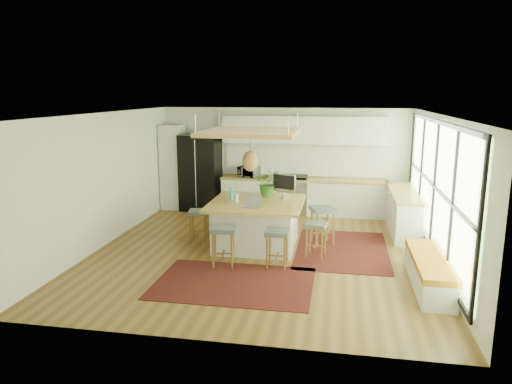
% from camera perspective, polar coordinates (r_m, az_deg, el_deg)
% --- Properties ---
extents(floor, '(7.00, 7.00, 0.00)m').
position_cam_1_polar(floor, '(9.45, 0.67, -7.21)').
color(floor, '#563B18').
rests_on(floor, ground).
extents(ceiling, '(7.00, 7.00, 0.00)m').
position_cam_1_polar(ceiling, '(8.93, 0.71, 9.38)').
color(ceiling, white).
rests_on(ceiling, ground).
extents(wall_back, '(6.50, 0.00, 6.50)m').
position_cam_1_polar(wall_back, '(12.51, 3.32, 3.90)').
color(wall_back, silver).
rests_on(wall_back, ground).
extents(wall_front, '(6.50, 0.00, 6.50)m').
position_cam_1_polar(wall_front, '(5.77, -5.05, -5.76)').
color(wall_front, silver).
rests_on(wall_front, ground).
extents(wall_left, '(0.00, 7.00, 7.00)m').
position_cam_1_polar(wall_left, '(10.14, -17.75, 1.43)').
color(wall_left, silver).
rests_on(wall_left, ground).
extents(wall_right, '(0.00, 7.00, 7.00)m').
position_cam_1_polar(wall_right, '(9.15, 21.19, 0.10)').
color(wall_right, silver).
rests_on(wall_right, ground).
extents(window_wall, '(0.10, 6.20, 2.60)m').
position_cam_1_polar(window_wall, '(9.14, 21.03, 0.42)').
color(window_wall, black).
rests_on(window_wall, wall_right).
extents(pantry, '(0.55, 0.60, 2.25)m').
position_cam_1_polar(pantry, '(12.92, -9.98, 2.98)').
color(pantry, silver).
rests_on(pantry, floor).
extents(back_counter_base, '(4.20, 0.60, 0.88)m').
position_cam_1_polar(back_counter_base, '(12.31, 5.64, -0.58)').
color(back_counter_base, silver).
rests_on(back_counter_base, floor).
extents(back_counter_top, '(4.24, 0.64, 0.05)m').
position_cam_1_polar(back_counter_top, '(12.22, 5.68, 1.52)').
color(back_counter_top, olive).
rests_on(back_counter_top, back_counter_base).
extents(backsplash, '(4.20, 0.02, 0.80)m').
position_cam_1_polar(backsplash, '(12.44, 5.83, 3.81)').
color(backsplash, white).
rests_on(backsplash, wall_back).
extents(upper_cabinets, '(4.20, 0.34, 0.70)m').
position_cam_1_polar(upper_cabinets, '(12.20, 5.85, 7.42)').
color(upper_cabinets, silver).
rests_on(upper_cabinets, wall_back).
extents(range, '(0.76, 0.62, 1.00)m').
position_cam_1_polar(range, '(12.32, 4.48, -0.27)').
color(range, '#A5A5AA').
rests_on(range, floor).
extents(right_counter_base, '(0.60, 2.50, 0.88)m').
position_cam_1_polar(right_counter_base, '(11.22, 17.35, -2.31)').
color(right_counter_base, silver).
rests_on(right_counter_base, floor).
extents(right_counter_top, '(0.64, 2.54, 0.05)m').
position_cam_1_polar(right_counter_top, '(11.12, 17.50, -0.02)').
color(right_counter_top, olive).
rests_on(right_counter_top, right_counter_base).
extents(window_bench, '(0.52, 2.00, 0.50)m').
position_cam_1_polar(window_bench, '(8.26, 20.10, -9.01)').
color(window_bench, silver).
rests_on(window_bench, floor).
extents(ceiling_panel, '(1.86, 1.86, 0.80)m').
position_cam_1_polar(ceiling_panel, '(9.43, -0.71, 5.55)').
color(ceiling_panel, olive).
rests_on(ceiling_panel, ceiling).
extents(rug_near, '(2.60, 1.80, 0.01)m').
position_cam_1_polar(rug_near, '(7.99, -2.68, -10.86)').
color(rug_near, black).
rests_on(rug_near, floor).
extents(rug_right, '(1.80, 2.60, 0.01)m').
position_cam_1_polar(rug_right, '(9.71, 10.28, -6.83)').
color(rug_right, black).
rests_on(rug_right, floor).
extents(fridge, '(1.03, 0.82, 2.01)m').
position_cam_1_polar(fridge, '(12.69, -6.66, 2.00)').
color(fridge, black).
rests_on(fridge, floor).
extents(island, '(1.85, 1.85, 0.93)m').
position_cam_1_polar(island, '(9.68, 0.07, -3.86)').
color(island, olive).
rests_on(island, floor).
extents(stool_near_left, '(0.50, 0.50, 0.74)m').
position_cam_1_polar(stool_near_left, '(8.64, -3.97, -6.61)').
color(stool_near_left, '#424849').
rests_on(stool_near_left, floor).
extents(stool_near_right, '(0.42, 0.42, 0.70)m').
position_cam_1_polar(stool_near_right, '(8.55, 2.56, -6.80)').
color(stool_near_right, '#424849').
rests_on(stool_near_right, floor).
extents(stool_right_front, '(0.45, 0.45, 0.66)m').
position_cam_1_polar(stool_right_front, '(9.18, 7.23, -5.56)').
color(stool_right_front, '#424849').
rests_on(stool_right_front, floor).
extents(stool_right_back, '(0.60, 0.60, 0.78)m').
position_cam_1_polar(stool_right_back, '(9.92, 7.99, -4.24)').
color(stool_right_back, '#424849').
rests_on(stool_right_back, floor).
extents(stool_left_side, '(0.45, 0.45, 0.67)m').
position_cam_1_polar(stool_left_side, '(10.10, -6.91, -3.91)').
color(stool_left_side, '#424849').
rests_on(stool_left_side, floor).
extents(laptop, '(0.40, 0.42, 0.26)m').
position_cam_1_polar(laptop, '(9.08, -0.59, -1.10)').
color(laptop, '#A5A5AA').
rests_on(laptop, island).
extents(monitor, '(0.59, 0.42, 0.52)m').
position_cam_1_polar(monitor, '(9.86, 3.39, 0.76)').
color(monitor, '#A5A5AA').
rests_on(monitor, island).
extents(microwave, '(0.56, 0.40, 0.34)m').
position_cam_1_polar(microwave, '(12.34, -0.88, 2.61)').
color(microwave, '#A5A5AA').
rests_on(microwave, back_counter_top).
extents(island_plant, '(0.67, 0.71, 0.45)m').
position_cam_1_polar(island_plant, '(10.02, 1.44, 0.77)').
color(island_plant, '#1E4C19').
rests_on(island_plant, island).
extents(island_bowl, '(0.22, 0.22, 0.05)m').
position_cam_1_polar(island_bowl, '(10.10, -2.35, -0.32)').
color(island_bowl, white).
rests_on(island_bowl, island).
extents(island_bottle_0, '(0.07, 0.07, 0.19)m').
position_cam_1_polar(island_bottle_0, '(9.74, -3.01, -0.37)').
color(island_bottle_0, '#34C4D1').
rests_on(island_bottle_0, island).
extents(island_bottle_1, '(0.07, 0.07, 0.19)m').
position_cam_1_polar(island_bottle_1, '(9.47, -2.47, -0.72)').
color(island_bottle_1, white).
rests_on(island_bottle_1, island).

